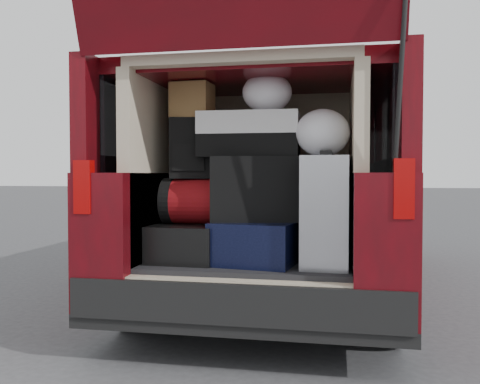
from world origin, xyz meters
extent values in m
plane|color=#39393C|center=(0.00, 0.00, 0.00)|extent=(80.00, 80.00, 0.00)
cylinder|color=black|center=(-0.82, 0.40, 0.32)|extent=(0.24, 0.64, 0.64)
cylinder|color=black|center=(0.82, 0.40, 0.32)|extent=(0.24, 0.64, 0.64)
cylinder|color=black|center=(-0.82, 3.70, 0.32)|extent=(0.24, 0.64, 0.64)
cylinder|color=black|center=(0.82, 3.70, 0.32)|extent=(0.24, 0.64, 0.64)
cube|color=black|center=(0.00, 2.08, 0.26)|extent=(1.90, 4.85, 0.08)
cube|color=#3E0A0E|center=(-0.79, 2.08, 0.70)|extent=(0.33, 4.85, 0.80)
cube|color=#3E0A0E|center=(0.79, 2.08, 0.70)|extent=(0.33, 4.85, 0.80)
cube|color=#3E0A0E|center=(0.00, 2.08, 1.73)|extent=(1.82, 4.46, 0.10)
cube|color=black|center=(-0.88, 1.97, 1.44)|extent=(0.12, 4.25, 0.68)
cube|color=black|center=(0.88, 1.97, 1.44)|extent=(0.12, 4.25, 0.68)
cube|color=black|center=(0.00, -0.29, 0.40)|extent=(1.86, 0.16, 0.22)
cube|color=#990505|center=(-0.86, -0.33, 1.02)|extent=(0.10, 0.06, 0.30)
cube|color=#990505|center=(0.86, -0.33, 1.02)|extent=(0.10, 0.06, 0.30)
cube|color=black|center=(0.00, 0.28, 0.52)|extent=(1.24, 1.05, 0.06)
cube|color=#BFAF93|center=(-0.66, 0.28, 1.12)|extent=(0.08, 1.05, 1.15)
cube|color=#BFAF93|center=(0.66, 0.28, 1.12)|extent=(0.08, 1.05, 1.15)
cube|color=#BFAF93|center=(0.00, 0.83, 1.12)|extent=(1.34, 0.06, 1.15)
cube|color=#BFAF93|center=(0.00, 0.28, 1.73)|extent=(1.34, 1.05, 0.06)
cylinder|color=black|center=(0.84, -0.40, 1.65)|extent=(0.02, 0.90, 0.76)
cube|color=black|center=(0.00, 0.28, 0.28)|extent=(1.24, 1.05, 0.55)
cube|color=black|center=(-0.38, 0.15, 0.66)|extent=(0.43, 0.58, 0.23)
cube|color=black|center=(0.06, 0.14, 0.68)|extent=(0.56, 0.65, 0.25)
cube|color=white|center=(0.48, 0.06, 0.87)|extent=(0.29, 0.44, 0.65)
cube|color=maroon|center=(-0.33, 0.16, 0.92)|extent=(0.44, 0.29, 0.29)
cube|color=black|center=(0.04, 0.14, 1.00)|extent=(0.60, 0.43, 0.39)
cube|color=black|center=(-0.38, 0.17, 1.26)|extent=(0.29, 0.21, 0.38)
cube|color=silver|center=(-0.01, 0.20, 1.34)|extent=(0.63, 0.33, 0.28)
cube|color=brown|center=(-0.38, 0.19, 1.56)|extent=(0.26, 0.22, 0.22)
ellipsoid|color=silver|center=(0.10, 0.21, 1.60)|extent=(0.35, 0.33, 0.25)
ellipsoid|color=silver|center=(0.45, 0.09, 1.34)|extent=(0.36, 0.34, 0.28)
camera|label=1|loc=(0.53, -2.96, 1.09)|focal=38.00mm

